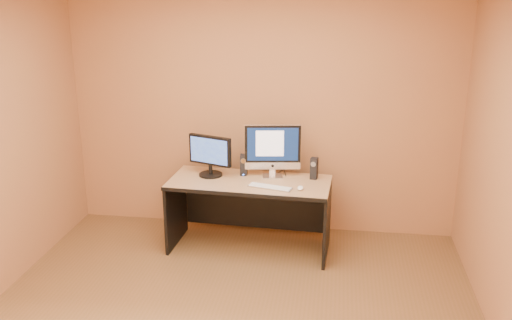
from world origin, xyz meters
name	(u,v)px	position (x,y,z in m)	size (l,w,h in m)	color
walls	(223,171)	(0.00, 0.00, 1.30)	(4.00, 4.00, 2.60)	#935C3B
desk	(250,215)	(-0.04, 1.42, 0.36)	(1.54, 0.67, 0.71)	tan
imac	(273,151)	(0.16, 1.58, 0.98)	(0.55, 0.20, 0.53)	silver
second_monitor	(210,156)	(-0.44, 1.53, 0.92)	(0.46, 0.23, 0.40)	black
speaker_left	(244,165)	(-0.12, 1.59, 0.82)	(0.07, 0.07, 0.21)	black
speaker_right	(314,168)	(0.57, 1.58, 0.82)	(0.07, 0.07, 0.21)	black
keyboard	(270,187)	(0.18, 1.26, 0.72)	(0.41, 0.11, 0.02)	#B8B9BD
mouse	(300,188)	(0.46, 1.26, 0.73)	(0.06, 0.10, 0.03)	white
cable_a	(285,172)	(0.27, 1.72, 0.72)	(0.01, 0.01, 0.21)	black
cable_b	(279,172)	(0.21, 1.71, 0.72)	(0.01, 0.01, 0.17)	black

